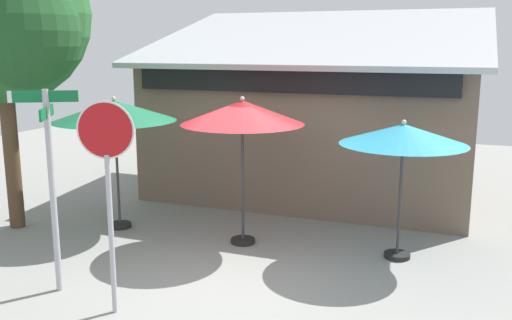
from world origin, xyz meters
TOP-DOWN VIEW (x-y plane):
  - ground_plane at (0.00, 0.00)m, footprint 28.00×28.00m
  - cafe_building at (-0.13, 5.54)m, footprint 7.71×5.29m
  - street_sign_post at (-2.12, -1.45)m, footprint 0.82×0.76m
  - stop_sign at (-0.95, -1.74)m, footprint 0.72×0.24m
  - patio_umbrella_forest_green_left at (-2.98, 1.34)m, footprint 2.35×2.35m
  - patio_umbrella_crimson_center at (-0.36, 1.38)m, footprint 2.18×2.18m
  - patio_umbrella_teal_right at (2.35, 1.65)m, footprint 2.08×2.08m
  - shade_tree at (-4.74, 0.58)m, footprint 3.57×3.32m

SIDE VIEW (x-z plane):
  - ground_plane at x=0.00m, z-range -0.10..0.00m
  - cafe_building at x=-0.13m, z-range -0.54..3.91m
  - street_sign_post at x=-2.12m, z-range 0.34..3.28m
  - stop_sign at x=-0.95m, z-range 0.55..3.41m
  - patio_umbrella_teal_right at x=2.35m, z-range 0.91..3.27m
  - patio_umbrella_forest_green_left at x=-2.98m, z-range 1.00..3.59m
  - patio_umbrella_crimson_center at x=-0.36m, z-range 1.03..3.70m
  - shade_tree at x=-4.74m, z-range 1.15..6.91m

